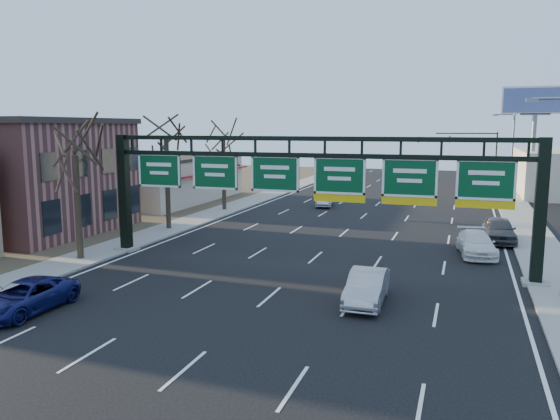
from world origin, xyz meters
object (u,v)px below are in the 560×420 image
at_px(car_silver_sedan, 367,287).
at_px(car_white_wagon, 476,244).
at_px(car_blue_suv, 25,297).
at_px(sign_gantry, 309,183).

distance_m(car_silver_sedan, car_white_wagon, 12.08).
bearing_deg(car_blue_suv, car_silver_sedan, 23.81).
height_order(sign_gantry, car_blue_suv, sign_gantry).
bearing_deg(car_white_wagon, car_silver_sedan, -120.91).
height_order(car_blue_suv, car_silver_sedan, car_silver_sedan).
xyz_separation_m(car_silver_sedan, car_white_wagon, (4.67, 11.14, -0.02)).
bearing_deg(sign_gantry, car_blue_suv, -129.07).
bearing_deg(car_white_wagon, car_blue_suv, -144.85).
height_order(sign_gantry, car_white_wagon, sign_gantry).
relative_size(sign_gantry, car_blue_suv, 5.14).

